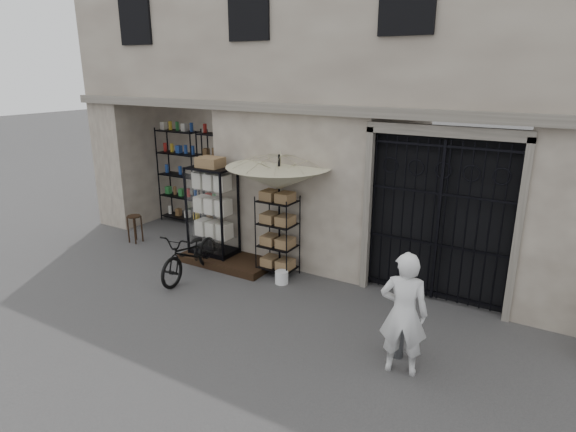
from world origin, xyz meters
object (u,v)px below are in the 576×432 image
Objects in this scene: market_umbrella at (279,172)px; shopkeeper at (399,370)px; display_cabinet at (213,216)px; wire_rack at (278,237)px; white_bucket at (282,277)px; bicycle at (192,276)px; wooden_stool at (135,228)px; steel_bollard at (399,331)px.

market_umbrella reaches higher than shopkeeper.
market_umbrella reaches higher than display_cabinet.
white_bucket is (0.29, -0.32, -0.67)m from wire_rack.
market_umbrella is at bearing 29.81° from bicycle.
steel_bollard reaches higher than wooden_stool.
shopkeeper is (3.16, -1.97, -2.08)m from market_umbrella.
wire_rack is 0.80m from white_bucket.
steel_bollard is at bearing -15.13° from bicycle.
display_cabinet reaches higher than wire_rack.
bicycle is 2.77× the size of wooden_stool.
market_umbrella is 4.27m from shopkeeper.
display_cabinet is 5.18m from shopkeeper.
display_cabinet reaches higher than shopkeeper.
wooden_stool is 7.26m from shopkeeper.
wooden_stool is (-4.19, 0.17, 0.22)m from white_bucket.
display_cabinet is 7.97× the size of white_bucket.
display_cabinet is at bearing -34.42° from shopkeeper.
display_cabinet reaches higher than bicycle.
wire_rack is at bearing -77.21° from market_umbrella.
display_cabinet is 2.43× the size of steel_bollard.
steel_bollard is (2.72, -1.24, 0.30)m from white_bucket.
wire_rack is 3.74m from shopkeeper.
wire_rack is 3.41m from steel_bollard.
steel_bollard is 0.48× the size of shopkeeper.
bicycle is (-1.39, -1.06, -2.08)m from market_umbrella.
wooden_stool is at bearing 154.44° from bicycle.
display_cabinet is at bearing 93.61° from bicycle.
bicycle is (-1.71, -0.64, -0.12)m from white_bucket.
display_cabinet is 3.10× the size of wooden_stool.
wooden_stool is (-3.88, -0.25, -1.73)m from market_umbrella.
shopkeeper is at bearing -13.73° from wooden_stool.
wire_rack reaches higher than white_bucket.
market_umbrella reaches higher than white_bucket.
market_umbrella is at bearing -16.41° from display_cabinet.
market_umbrella is at bearing 3.66° from wooden_stool.
wire_rack reaches higher than wooden_stool.
market_umbrella is at bearing 95.50° from wire_rack.
market_umbrella is 2.72m from bicycle.
white_bucket is at bearing -53.60° from market_umbrella.
bicycle is 2.17× the size of steel_bollard.
bicycle is 1.05× the size of shopkeeper.
display_cabinet is 2.10m from white_bucket.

